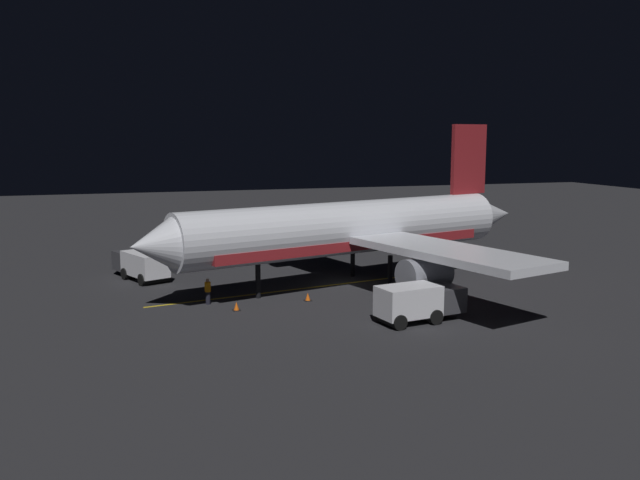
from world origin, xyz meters
TOP-DOWN VIEW (x-y plane):
  - ground_plane at (0.00, 0.00)m, footprint 180.00×180.00m
  - apron_guide_stripe at (-0.23, 4.00)m, footprint 4.33×21.55m
  - airliner at (0.16, -0.57)m, footprint 33.11×33.27m
  - baggage_truck at (6.73, 14.35)m, footprint 6.33×4.24m
  - catering_truck at (-10.75, -0.66)m, footprint 3.00×5.69m
  - ground_crew_worker at (-2.67, 10.62)m, footprint 0.40×0.40m
  - traffic_cone_near_left at (-3.75, 4.06)m, footprint 0.50×0.50m
  - traffic_cone_near_right at (-4.82, 9.13)m, footprint 0.50×0.50m

SIDE VIEW (x-z plane):
  - ground_plane at x=0.00m, z-range -0.20..0.00m
  - apron_guide_stripe at x=-0.23m, z-range 0.00..0.01m
  - traffic_cone_near_left at x=-3.75m, z-range -0.03..0.52m
  - traffic_cone_near_right at x=-4.82m, z-range -0.03..0.52m
  - ground_crew_worker at x=-2.67m, z-range 0.02..1.76m
  - baggage_truck at x=6.73m, z-range 0.07..2.25m
  - catering_truck at x=-10.75m, z-range 0.04..2.29m
  - airliner at x=0.16m, z-range -1.84..10.09m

